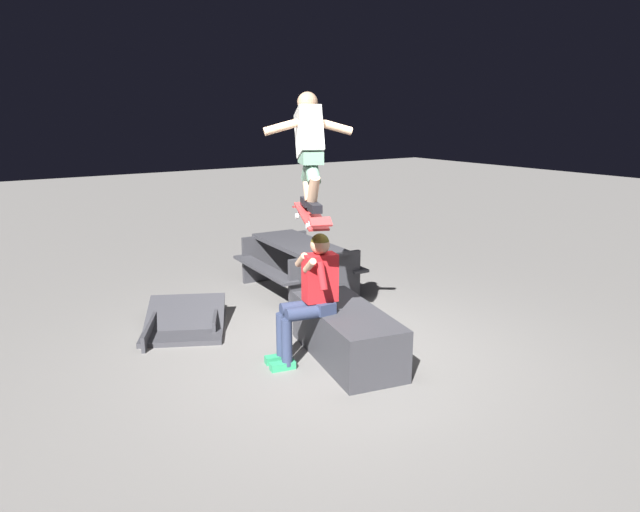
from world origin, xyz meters
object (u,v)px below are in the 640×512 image
skater_airborne (309,145)px  ledge_box_main (347,334)px  kicker_ramp (185,325)px  skateboard (311,216)px  person_sitting_on_ledge (310,291)px  picnic_table_back (298,258)px

skater_airborne → ledge_box_main: bearing=-114.1°
ledge_box_main → kicker_ramp: (1.75, 1.15, -0.21)m
skateboard → skater_airborne: (0.05, -0.02, 0.69)m
person_sitting_on_ledge → kicker_ramp: (1.61, 0.78, -0.72)m
picnic_table_back → skateboard: bearing=151.3°
skater_airborne → kicker_ramp: 2.83m
skater_airborne → picnic_table_back: (2.12, -1.17, -1.76)m
kicker_ramp → picnic_table_back: size_ratio=0.78×
picnic_table_back → person_sitting_on_ledge: bearing=151.1°
ledge_box_main → skateboard: size_ratio=1.58×
ledge_box_main → picnic_table_back: (2.28, -0.81, 0.23)m
skateboard → kicker_ramp: size_ratio=0.73×
kicker_ramp → picnic_table_back: (0.53, -1.96, 0.44)m
skateboard → skater_airborne: size_ratio=0.91×
ledge_box_main → picnic_table_back: picnic_table_back is taller
ledge_box_main → person_sitting_on_ledge: person_sitting_on_ledge is taller
ledge_box_main → kicker_ramp: size_ratio=1.15×
person_sitting_on_ledge → picnic_table_back: bearing=-28.9°
skateboard → kicker_ramp: skateboard is taller
skateboard → skater_airborne: bearing=-21.5°
person_sitting_on_ledge → skateboard: (-0.03, 0.01, 0.79)m
person_sitting_on_ledge → skateboard: skateboard is taller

